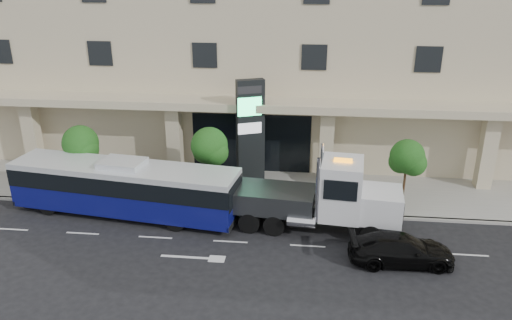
{
  "coord_description": "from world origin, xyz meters",
  "views": [
    {
      "loc": [
        3.76,
        -23.8,
        13.33
      ],
      "look_at": [
        0.96,
        2.0,
        3.24
      ],
      "focal_mm": 35.0,
      "sensor_mm": 36.0,
      "label": 1
    }
  ],
  "objects_px": {
    "tow_truck": "(323,198)",
    "city_bus": "(125,187)",
    "black_sedan": "(401,249)",
    "signage_pylon": "(250,133)"
  },
  "relations": [
    {
      "from": "black_sedan",
      "to": "signage_pylon",
      "type": "height_order",
      "value": "signage_pylon"
    },
    {
      "from": "black_sedan",
      "to": "signage_pylon",
      "type": "relative_size",
      "value": 0.73
    },
    {
      "from": "city_bus",
      "to": "tow_truck",
      "type": "height_order",
      "value": "tow_truck"
    },
    {
      "from": "tow_truck",
      "to": "signage_pylon",
      "type": "distance_m",
      "value": 7.2
    },
    {
      "from": "city_bus",
      "to": "signage_pylon",
      "type": "xyz_separation_m",
      "value": [
        6.62,
        4.65,
        1.94
      ]
    },
    {
      "from": "black_sedan",
      "to": "signage_pylon",
      "type": "distance_m",
      "value": 11.93
    },
    {
      "from": "city_bus",
      "to": "tow_truck",
      "type": "xyz_separation_m",
      "value": [
        11.14,
        -0.67,
        0.2
      ]
    },
    {
      "from": "tow_truck",
      "to": "city_bus",
      "type": "bearing_deg",
      "value": -177.62
    },
    {
      "from": "black_sedan",
      "to": "tow_truck",
      "type": "bearing_deg",
      "value": 49.45
    },
    {
      "from": "signage_pylon",
      "to": "black_sedan",
      "type": "bearing_deg",
      "value": -67.23
    }
  ]
}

